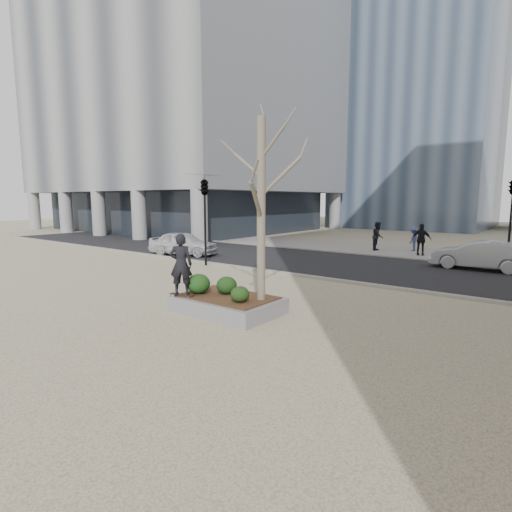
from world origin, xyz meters
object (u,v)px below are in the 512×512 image
Objects in this scene: planter at (228,305)px; skateboard at (182,295)px; skateboarder at (181,264)px; police_car at (183,243)px.

planter is 3.85× the size of skateboard.
skateboarder reaches higher than police_car.
skateboarder is at bearing -144.31° from planter.
planter is 0.73× the size of police_car.
police_car is (-8.99, 8.15, -0.70)m from skateboarder.
planter is 1.81m from skateboarder.
skateboard is (-1.10, -0.79, 0.26)m from planter.
planter is at bearing 178.32° from skateboarder.
planter is 1.68× the size of skateboarder.
skateboarder is (0.00, 0.00, 0.93)m from skateboard.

